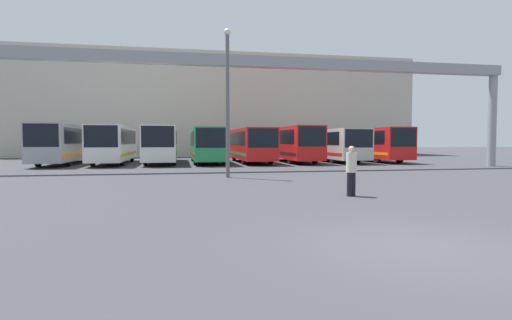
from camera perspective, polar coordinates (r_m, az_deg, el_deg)
ground_plane at (r=7.99m, az=22.61°, el=-11.56°), size 200.00×200.00×0.00m
building_backdrop at (r=54.83m, az=-6.40°, el=7.43°), size 52.41×12.00×12.80m
overhead_gantry at (r=26.94m, az=-1.58°, el=12.44°), size 38.31×0.80×7.51m
bus_slot_0 at (r=36.82m, az=-25.52°, el=2.37°), size 2.50×12.21×3.21m
bus_slot_1 at (r=35.62m, az=-19.63°, el=2.40°), size 2.52×11.37×3.13m
bus_slot_2 at (r=35.62m, az=-13.35°, el=2.47°), size 2.55×12.13×3.11m
bus_slot_3 at (r=35.19m, az=-7.04°, el=2.41°), size 2.59×11.17×2.99m
bus_slot_4 at (r=35.44m, az=-0.74°, el=2.42°), size 2.57×10.72×2.98m
bus_slot_5 at (r=36.52m, az=5.22°, el=2.58°), size 2.47×11.13×3.16m
bus_slot_6 at (r=38.27m, az=10.60°, el=2.38°), size 2.61×12.19×2.96m
bus_slot_7 at (r=39.27m, az=16.23°, el=2.43°), size 2.48×10.87×3.08m
pedestrian_near_left at (r=14.36m, az=13.47°, el=-1.34°), size 0.37×0.37×1.76m
lamp_post at (r=21.15m, az=-4.09°, el=9.01°), size 0.36×0.36×7.77m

